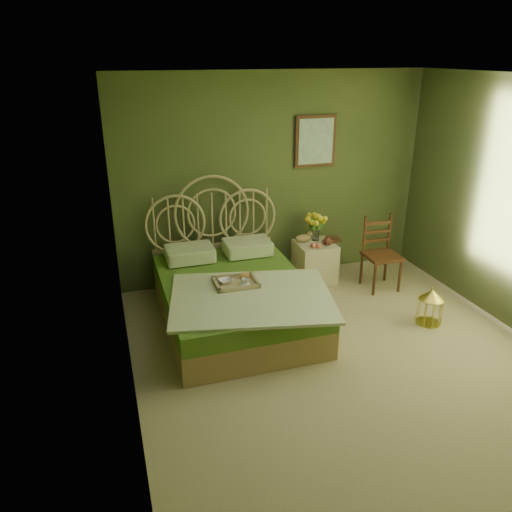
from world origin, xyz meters
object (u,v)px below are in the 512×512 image
object	(u,v)px
chair	(379,248)
bed	(234,295)
birdcage	(430,307)
nightstand	(315,256)

from	to	relation	value
chair	bed	bearing A→B (deg)	-169.12
birdcage	chair	bearing A→B (deg)	93.12
bed	nightstand	bearing A→B (deg)	28.54
nightstand	chair	distance (m)	0.82
bed	chair	world-z (taller)	bed
nightstand	birdcage	distance (m)	1.61
bed	nightstand	size ratio (longest dim) A/B	2.39
bed	chair	xyz separation A→B (m)	(1.98, 0.32, 0.20)
chair	birdcage	distance (m)	1.08
chair	birdcage	xyz separation A→B (m)	(0.06, -1.03, -0.31)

